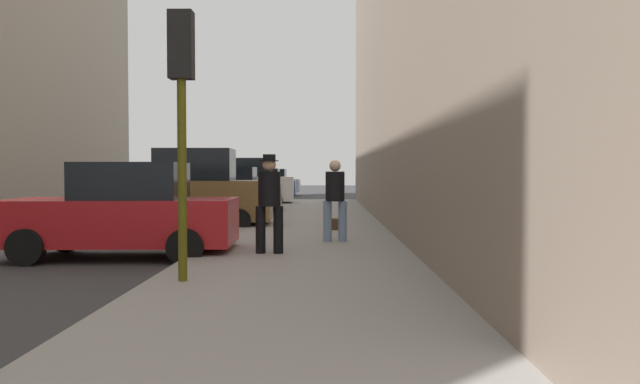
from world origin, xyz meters
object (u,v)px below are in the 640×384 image
at_px(parked_blue_sedan, 260,185).
at_px(pedestrian_in_jeans, 335,196).
at_px(pedestrian_with_fedora, 269,198).
at_px(parked_silver_sedan, 269,183).
at_px(fire_hydrant, 266,206).
at_px(parked_red_hatchback, 124,213).
at_px(parked_gray_coupe, 226,192).
at_px(traffic_light, 182,86).
at_px(parked_bronze_suv, 190,193).
at_px(duffel_bag, 336,224).
at_px(parked_white_van, 246,184).

relative_size(parked_blue_sedan, pedestrian_in_jeans, 2.46).
distance_m(parked_blue_sedan, pedestrian_with_fedora, 24.48).
bearing_deg(parked_silver_sedan, fire_hydrant, -85.10).
xyz_separation_m(parked_red_hatchback, parked_blue_sedan, (0.00, 23.90, 0.00)).
distance_m(parked_gray_coupe, traffic_light, 15.39).
height_order(parked_bronze_suv, parked_silver_sedan, parked_bronze_suv).
distance_m(parked_bronze_suv, parked_gray_coupe, 6.19).
bearing_deg(parked_bronze_suv, parked_silver_sedan, 90.00).
relative_size(parked_gray_coupe, duffel_bag, 9.55).
xyz_separation_m(parked_gray_coupe, pedestrian_in_jeans, (3.97, -10.42, 0.26)).
distance_m(pedestrian_in_jeans, duffel_bag, 2.87).
bearing_deg(parked_gray_coupe, parked_white_van, 90.00).
bearing_deg(parked_white_van, pedestrian_with_fedora, -81.36).
bearing_deg(parked_gray_coupe, parked_blue_sedan, 90.00).
distance_m(parked_gray_coupe, pedestrian_with_fedora, 12.64).
distance_m(parked_red_hatchback, parked_silver_sedan, 29.92).
bearing_deg(parked_gray_coupe, fire_hydrant, -59.28).
xyz_separation_m(parked_gray_coupe, parked_white_van, (-0.00, 5.86, 0.18)).
bearing_deg(parked_blue_sedan, traffic_light, -86.09).
bearing_deg(traffic_light, parked_silver_sedan, 93.20).
height_order(parked_blue_sedan, duffel_bag, parked_blue_sedan).
relative_size(parked_bronze_suv, traffic_light, 1.29).
xyz_separation_m(parked_gray_coupe, parked_blue_sedan, (-0.00, 11.99, 0.00)).
relative_size(pedestrian_in_jeans, duffel_bag, 3.89).
distance_m(parked_gray_coupe, pedestrian_in_jeans, 11.16).
relative_size(pedestrian_with_fedora, duffel_bag, 4.04).
height_order(fire_hydrant, traffic_light, traffic_light).
xyz_separation_m(parked_blue_sedan, traffic_light, (1.85, -27.15, 1.91)).
height_order(parked_white_van, parked_silver_sedan, parked_white_van).
bearing_deg(parked_bronze_suv, traffic_light, -78.33).
height_order(parked_white_van, parked_blue_sedan, parked_white_van).
xyz_separation_m(parked_gray_coupe, fire_hydrant, (1.80, -3.04, -0.35)).
bearing_deg(parked_red_hatchback, parked_silver_sedan, 90.00).
bearing_deg(parked_white_van, parked_silver_sedan, 90.00).
distance_m(parked_silver_sedan, traffic_light, 33.28).
bearing_deg(parked_bronze_suv, fire_hydrant, 60.24).
distance_m(parked_red_hatchback, parked_white_van, 17.77).
xyz_separation_m(parked_bronze_suv, duffel_bag, (4.04, -1.48, -0.74)).
height_order(parked_white_van, fire_hydrant, parked_white_van).
bearing_deg(pedestrian_in_jeans, parked_gray_coupe, 110.86).
distance_m(pedestrian_with_fedora, duffel_bag, 4.91).
distance_m(parked_bronze_suv, parked_blue_sedan, 18.18).
height_order(parked_red_hatchback, pedestrian_with_fedora, pedestrian_with_fedora).
bearing_deg(duffel_bag, parked_red_hatchback, -133.60).
xyz_separation_m(parked_white_van, parked_blue_sedan, (0.00, 6.14, -0.18)).
relative_size(parked_gray_coupe, parked_white_van, 0.90).
height_order(parked_gray_coupe, parked_silver_sedan, same).
relative_size(parked_silver_sedan, traffic_light, 1.18).
distance_m(parked_gray_coupe, duffel_bag, 8.69).
height_order(parked_blue_sedan, pedestrian_with_fedora, pedestrian_with_fedora).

